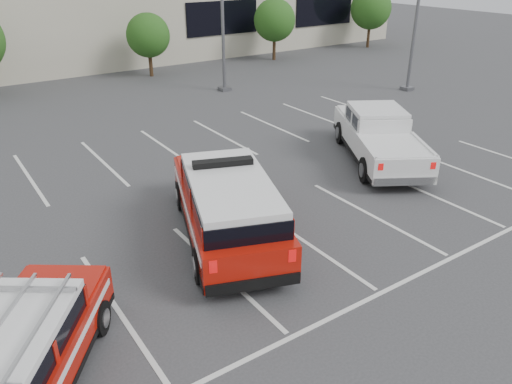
% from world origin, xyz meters
% --- Properties ---
extents(ground, '(120.00, 120.00, 0.00)m').
position_xyz_m(ground, '(0.00, 0.00, 0.00)').
color(ground, '#363639').
rests_on(ground, ground).
extents(stall_markings, '(23.00, 15.00, 0.01)m').
position_xyz_m(stall_markings, '(0.00, 4.50, 0.01)').
color(stall_markings, silver).
rests_on(stall_markings, ground).
extents(tree_mid_right, '(2.77, 2.77, 3.99)m').
position_xyz_m(tree_mid_right, '(5.09, 22.05, 2.50)').
color(tree_mid_right, '#3F2B19').
rests_on(tree_mid_right, ground).
extents(tree_right, '(3.07, 3.07, 4.42)m').
position_xyz_m(tree_right, '(15.09, 22.05, 2.77)').
color(tree_right, '#3F2B19').
rests_on(tree_right, ground).
extents(tree_far_right, '(3.37, 3.37, 4.85)m').
position_xyz_m(tree_far_right, '(25.09, 22.05, 3.04)').
color(tree_far_right, '#3F2B19').
rests_on(tree_far_right, ground).
extents(fire_chief_suv, '(4.27, 6.63, 2.19)m').
position_xyz_m(fire_chief_suv, '(-1.66, 1.39, 0.90)').
color(fire_chief_suv, '#A21107').
rests_on(fire_chief_suv, ground).
extents(white_pickup, '(5.11, 6.54, 1.94)m').
position_xyz_m(white_pickup, '(6.28, 3.24, 0.77)').
color(white_pickup, silver).
rests_on(white_pickup, ground).
extents(ladder_suv, '(4.26, 4.93, 1.87)m').
position_xyz_m(ladder_suv, '(-7.57, -1.25, 0.75)').
color(ladder_suv, '#A21107').
rests_on(ladder_suv, ground).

